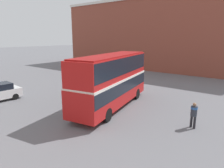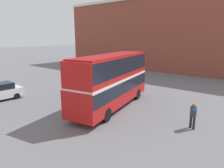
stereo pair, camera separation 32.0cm
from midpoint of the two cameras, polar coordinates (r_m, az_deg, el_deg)
ground_plane at (r=16.70m, az=-5.51°, el=-7.98°), size 240.00×240.00×0.00m
building_row_right at (r=41.52m, az=12.47°, el=13.71°), size 10.03×38.97×13.26m
double_decker_bus at (r=17.17m, az=-0.53°, el=1.84°), size 10.38×4.41×4.60m
pedestrian_foreground at (r=14.50m, az=21.74°, el=-7.61°), size 0.58×0.58×1.79m
parked_car_kerb_far at (r=32.31m, az=-8.56°, el=3.60°), size 4.45×2.67×1.43m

